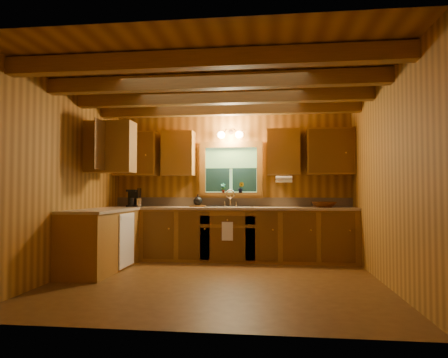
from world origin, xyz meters
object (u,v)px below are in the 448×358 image
sink (229,210)px  wicker_basket (324,205)px  coffee_maker (132,198)px  cutting_board (198,206)px

sink → wicker_basket: sink is taller
wicker_basket → coffee_maker: bearing=179.9°
coffee_maker → cutting_board: 1.17m
sink → cutting_board: sink is taller
cutting_board → wicker_basket: 2.13m
cutting_board → wicker_basket: wicker_basket is taller
coffee_maker → cutting_board: size_ratio=1.11×
sink → coffee_maker: size_ratio=2.75×
sink → coffee_maker: bearing=-179.4°
sink → cutting_board: 0.56m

